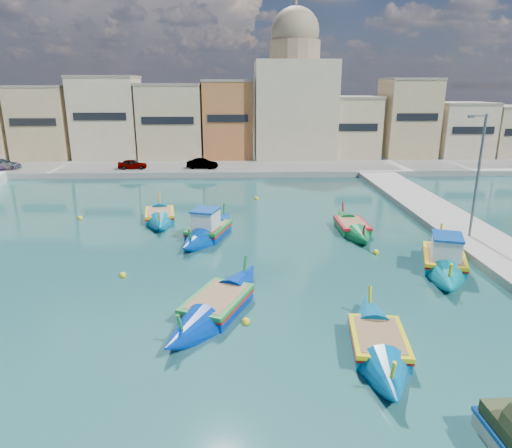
# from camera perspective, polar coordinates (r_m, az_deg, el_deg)

# --- Properties ---
(ground) EXTENTS (160.00, 160.00, 0.00)m
(ground) POSITION_cam_1_polar(r_m,az_deg,el_deg) (23.18, -9.52, -7.73)
(ground) COLOR #143C3D
(ground) RESTS_ON ground
(north_quay) EXTENTS (80.00, 8.00, 0.60)m
(north_quay) POSITION_cam_1_polar(r_m,az_deg,el_deg) (53.79, -5.21, 6.89)
(north_quay) COLOR gray
(north_quay) RESTS_ON ground
(north_townhouses) EXTENTS (83.20, 7.87, 10.19)m
(north_townhouses) POSITION_cam_1_polar(r_m,az_deg,el_deg) (60.53, 1.53, 12.54)
(north_townhouses) COLOR tan
(north_townhouses) RESTS_ON ground
(church_block) EXTENTS (10.00, 10.00, 19.10)m
(church_block) POSITION_cam_1_polar(r_m,az_deg,el_deg) (61.29, 4.74, 15.74)
(church_block) COLOR #C3B191
(church_block) RESTS_ON ground
(quay_street_lamp) EXTENTS (1.18, 0.16, 8.00)m
(quay_street_lamp) POSITION_cam_1_polar(r_m,az_deg,el_deg) (30.91, 25.89, 5.45)
(quay_street_lamp) COLOR #595B60
(quay_street_lamp) RESTS_ON ground
(parked_cars) EXTENTS (26.49, 2.62, 1.23)m
(parked_cars) POSITION_cam_1_polar(r_m,az_deg,el_deg) (54.96, -20.70, 7.03)
(parked_cars) COLOR #4C1919
(parked_cars) RESTS_ON north_quay
(luzzu_turquoise_cabin) EXTENTS (5.08, 9.51, 3.01)m
(luzzu_turquoise_cabin) POSITION_cam_1_polar(r_m,az_deg,el_deg) (27.24, 22.43, -4.20)
(luzzu_turquoise_cabin) COLOR #00869D
(luzzu_turquoise_cabin) RESTS_ON ground
(luzzu_blue_cabin) EXTENTS (4.53, 8.71, 3.00)m
(luzzu_blue_cabin) POSITION_cam_1_polar(r_m,az_deg,el_deg) (30.31, -5.95, -0.88)
(luzzu_blue_cabin) COLOR #0039A2
(luzzu_blue_cabin) RESTS_ON ground
(luzzu_cyan_mid) EXTENTS (1.99, 7.89, 2.32)m
(luzzu_cyan_mid) POSITION_cam_1_polar(r_m,az_deg,el_deg) (31.98, 11.90, -0.44)
(luzzu_cyan_mid) COLOR #0A6F34
(luzzu_cyan_mid) RESTS_ON ground
(luzzu_green) EXTENTS (3.25, 8.01, 2.45)m
(luzzu_green) POSITION_cam_1_polar(r_m,az_deg,el_deg) (34.60, -11.91, 0.91)
(luzzu_green) COLOR #0069A3
(luzzu_green) RESTS_ON ground
(luzzu_blue_south) EXTENTS (5.37, 8.94, 2.56)m
(luzzu_blue_south) POSITION_cam_1_polar(r_m,az_deg,el_deg) (20.54, -4.83, -10.10)
(luzzu_blue_south) COLOR #002EA7
(luzzu_blue_south) RESTS_ON ground
(luzzu_cyan_south) EXTENTS (2.93, 7.79, 2.36)m
(luzzu_cyan_south) POSITION_cam_1_polar(r_m,az_deg,el_deg) (18.31, 15.03, -14.32)
(luzzu_cyan_south) COLOR #005FA1
(luzzu_cyan_south) RESTS_ON ground
(mooring_buoys) EXTENTS (20.41, 22.16, 0.36)m
(mooring_buoys) POSITION_cam_1_polar(r_m,az_deg,el_deg) (28.88, -5.65, -2.37)
(mooring_buoys) COLOR yellow
(mooring_buoys) RESTS_ON ground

